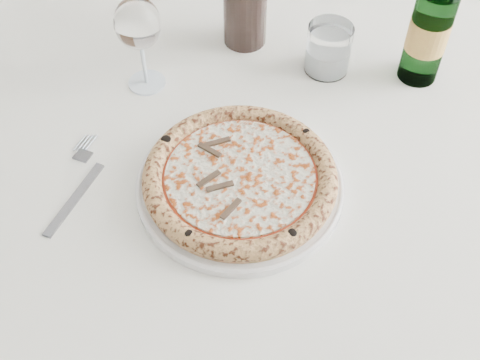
{
  "coord_description": "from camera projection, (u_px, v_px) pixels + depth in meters",
  "views": [
    {
      "loc": [
        0.22,
        -0.84,
        1.46
      ],
      "look_at": [
        0.23,
        -0.28,
        0.78
      ],
      "focal_mm": 45.0,
      "sensor_mm": 36.0,
      "label": 1
    }
  ],
  "objects": [
    {
      "name": "fork",
      "position": [
        77.0,
        185.0,
        0.9
      ],
      "size": [
        0.07,
        0.2,
        0.0
      ],
      "color": "slate",
      "rests_on": "dining_table"
    },
    {
      "name": "plate",
      "position": [
        240.0,
        185.0,
        0.89
      ],
      "size": [
        0.31,
        0.31,
        0.02
      ],
      "color": "white",
      "rests_on": "dining_table"
    },
    {
      "name": "dining_table",
      "position": [
        239.0,
        173.0,
        1.02
      ],
      "size": [
        1.52,
        0.91,
        0.76
      ],
      "color": "brown",
      "rests_on": "floor"
    },
    {
      "name": "tumbler",
      "position": [
        328.0,
        52.0,
        1.04
      ],
      "size": [
        0.08,
        0.08,
        0.09
      ],
      "color": "white",
      "rests_on": "dining_table"
    },
    {
      "name": "pizza",
      "position": [
        240.0,
        177.0,
        0.88
      ],
      "size": [
        0.29,
        0.29,
        0.03
      ],
      "color": "tan",
      "rests_on": "plate"
    },
    {
      "name": "floor",
      "position": [
        154.0,
        282.0,
        1.66
      ],
      "size": [
        5.0,
        6.0,
        0.02
      ],
      "primitive_type": "cube",
      "color": "#535353",
      "rests_on": "ground"
    },
    {
      "name": "beer_bottle",
      "position": [
        430.0,
        26.0,
        0.98
      ],
      "size": [
        0.07,
        0.07,
        0.26
      ],
      "color": "#376438",
      "rests_on": "dining_table"
    },
    {
      "name": "wine_glass",
      "position": [
        138.0,
        26.0,
        0.95
      ],
      "size": [
        0.08,
        0.08,
        0.17
      ],
      "color": "white",
      "rests_on": "dining_table"
    }
  ]
}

